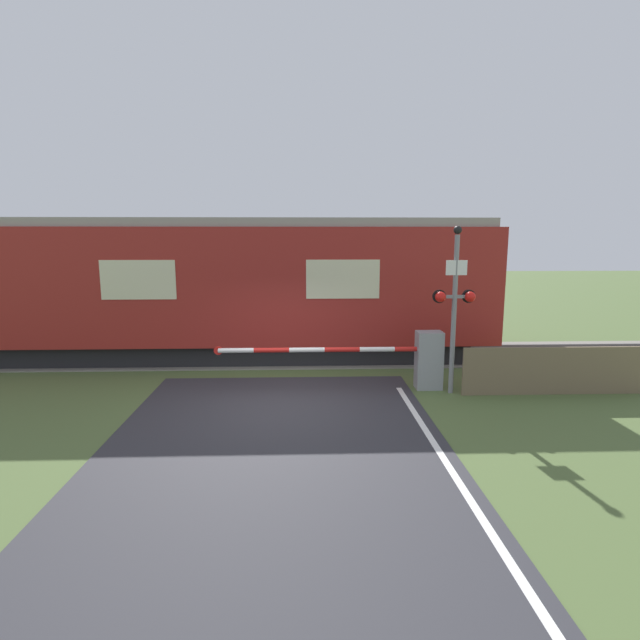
% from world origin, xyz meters
% --- Properties ---
extents(ground_plane, '(80.00, 80.00, 0.00)m').
position_xyz_m(ground_plane, '(0.00, 0.00, 0.00)').
color(ground_plane, '#4C6033').
extents(track_bed, '(36.00, 3.20, 0.13)m').
position_xyz_m(track_bed, '(0.00, 4.38, 0.02)').
color(track_bed, slate).
rests_on(track_bed, ground_plane).
extents(train, '(19.38, 3.15, 4.04)m').
position_xyz_m(train, '(-3.79, 4.37, 2.07)').
color(train, black).
rests_on(train, ground_plane).
extents(crossing_barrier, '(5.32, 0.44, 1.37)m').
position_xyz_m(crossing_barrier, '(3.08, 1.02, 0.73)').
color(crossing_barrier, gray).
rests_on(crossing_barrier, ground_plane).
extents(signal_post, '(0.97, 0.26, 3.79)m').
position_xyz_m(signal_post, '(3.87, 0.66, 2.15)').
color(signal_post, gray).
rests_on(signal_post, ground_plane).
extents(roadside_fence, '(4.24, 0.06, 1.10)m').
position_xyz_m(roadside_fence, '(6.19, 0.46, 0.55)').
color(roadside_fence, '#726047').
rests_on(roadside_fence, ground_plane).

